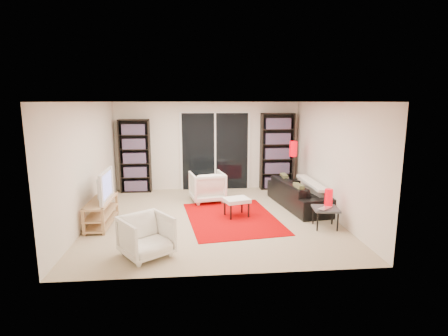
% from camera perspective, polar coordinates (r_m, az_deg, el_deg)
% --- Properties ---
extents(floor, '(5.00, 5.00, 0.00)m').
position_cam_1_polar(floor, '(7.45, -1.73, -8.04)').
color(floor, '#C9B492').
rests_on(floor, ground).
extents(wall_back, '(5.00, 0.02, 2.40)m').
position_cam_1_polar(wall_back, '(9.62, -2.66, 3.59)').
color(wall_back, silver).
rests_on(wall_back, ground).
extents(wall_front, '(5.00, 0.02, 2.40)m').
position_cam_1_polar(wall_front, '(4.71, 0.03, -4.02)').
color(wall_front, silver).
rests_on(wall_front, ground).
extents(wall_left, '(0.02, 5.00, 2.40)m').
position_cam_1_polar(wall_left, '(7.44, -21.38, 0.73)').
color(wall_left, silver).
rests_on(wall_left, ground).
extents(wall_right, '(0.02, 5.00, 2.40)m').
position_cam_1_polar(wall_right, '(7.71, 17.11, 1.32)').
color(wall_right, silver).
rests_on(wall_right, ground).
extents(ceiling, '(5.00, 5.00, 0.02)m').
position_cam_1_polar(ceiling, '(7.05, -1.84, 10.75)').
color(ceiling, white).
rests_on(ceiling, wall_back).
extents(sliding_door, '(1.92, 0.08, 2.16)m').
position_cam_1_polar(sliding_door, '(9.62, -1.45, 2.69)').
color(sliding_door, white).
rests_on(sliding_door, ground).
extents(bookshelf_left, '(0.80, 0.30, 1.95)m').
position_cam_1_polar(bookshelf_left, '(9.60, -14.32, 1.90)').
color(bookshelf_left, black).
rests_on(bookshelf_left, ground).
extents(bookshelf_right, '(0.90, 0.30, 2.10)m').
position_cam_1_polar(bookshelf_right, '(9.75, 8.63, 2.68)').
color(bookshelf_right, black).
rests_on(bookshelf_right, ground).
extents(tv_stand, '(0.40, 1.26, 0.50)m').
position_cam_1_polar(tv_stand, '(7.37, -19.37, -6.73)').
color(tv_stand, tan).
rests_on(tv_stand, floor).
extents(tv, '(0.15, 1.02, 0.59)m').
position_cam_1_polar(tv, '(7.23, -19.47, -2.72)').
color(tv, black).
rests_on(tv, tv_stand).
extents(rug, '(2.08, 2.62, 0.01)m').
position_cam_1_polar(rug, '(7.39, 1.32, -8.14)').
color(rug, '#B90001').
rests_on(rug, floor).
extents(sofa, '(1.10, 2.17, 0.61)m').
position_cam_1_polar(sofa, '(8.29, 12.24, -4.14)').
color(sofa, black).
rests_on(sofa, floor).
extents(armchair_back, '(0.92, 0.93, 0.73)m').
position_cam_1_polar(armchair_back, '(8.53, -2.75, -3.05)').
color(armchair_back, white).
rests_on(armchair_back, floor).
extents(armchair_front, '(0.99, 0.99, 0.66)m').
position_cam_1_polar(armchair_front, '(5.71, -12.58, -10.82)').
color(armchair_front, white).
rests_on(armchair_front, floor).
extents(ottoman, '(0.61, 0.55, 0.40)m').
position_cam_1_polar(ottoman, '(7.40, 2.07, -5.39)').
color(ottoman, white).
rests_on(ottoman, floor).
extents(side_table, '(0.53, 0.53, 0.40)m').
position_cam_1_polar(side_table, '(7.04, 16.25, -6.59)').
color(side_table, '#414146').
rests_on(side_table, floor).
extents(laptop, '(0.39, 0.38, 0.03)m').
position_cam_1_polar(laptop, '(6.92, 16.53, -6.40)').
color(laptop, silver).
rests_on(laptop, side_table).
extents(table_lamp, '(0.15, 0.15, 0.34)m').
position_cam_1_polar(table_lamp, '(7.08, 16.70, -4.68)').
color(table_lamp, '#CC000A').
rests_on(table_lamp, side_table).
extents(floor_lamp, '(0.21, 0.21, 1.43)m').
position_cam_1_polar(floor_lamp, '(9.01, 11.21, 2.22)').
color(floor_lamp, black).
rests_on(floor_lamp, floor).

